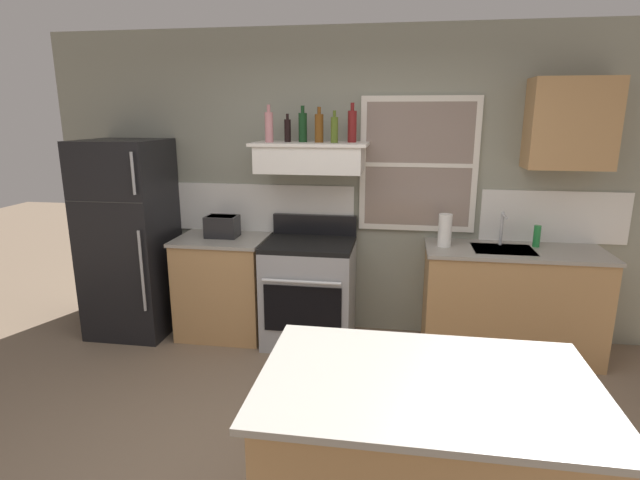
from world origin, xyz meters
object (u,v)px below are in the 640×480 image
toaster (222,226)px  bottle_dark_green_wine (303,127)px  bottle_red_label_wine (352,126)px  paper_towel_roll (445,230)px  bottle_balsamic_dark (288,130)px  stove_range (309,291)px  bottle_amber_wine (319,128)px  refrigerator (130,239)px  bottle_olive_oil_square (334,129)px  bottle_rose_pink (269,127)px  dish_soap_bottle (537,236)px  kitchen_island (422,473)px

toaster → bottle_dark_green_wine: 1.13m
bottle_red_label_wine → paper_towel_roll: 1.16m
bottle_dark_green_wine → bottle_balsamic_dark: bearing=179.2°
bottle_balsamic_dark → stove_range: bearing=-32.6°
toaster → bottle_amber_wine: 1.22m
refrigerator → bottle_olive_oil_square: size_ratio=6.84×
bottle_olive_oil_square → stove_range: bearing=-165.5°
bottle_olive_oil_square → bottle_red_label_wine: size_ratio=0.80×
bottle_red_label_wine → paper_towel_roll: bottle_red_label_wine is taller
bottle_red_label_wine → paper_towel_roll: (0.79, -0.12, -0.84)m
bottle_rose_pink → bottle_olive_oil_square: bottle_rose_pink is taller
bottle_rose_pink → dish_soap_bottle: 2.39m
bottle_rose_pink → bottle_balsamic_dark: bearing=30.3°
bottle_balsamic_dark → bottle_red_label_wine: 0.55m
stove_range → bottle_amber_wine: size_ratio=3.80×
bottle_amber_wine → dish_soap_bottle: 2.00m
stove_range → dish_soap_bottle: 1.96m
refrigerator → kitchen_island: refrigerator is taller
refrigerator → paper_towel_roll: refrigerator is taller
dish_soap_bottle → bottle_amber_wine: bearing=-178.4°
toaster → refrigerator: bearing=-174.6°
dish_soap_bottle → paper_towel_roll: bearing=-172.4°
refrigerator → bottle_rose_pink: 1.64m
kitchen_island → bottle_amber_wine: bearing=109.9°
bottle_rose_pink → paper_towel_roll: size_ratio=1.13×
bottle_olive_oil_square → kitchen_island: (0.69, -2.23, -1.40)m
toaster → bottle_dark_green_wine: (0.72, 0.07, 0.86)m
stove_range → dish_soap_bottle: size_ratio=6.06×
refrigerator → bottle_amber_wine: (1.72, 0.11, 0.99)m
bottle_balsamic_dark → bottle_amber_wine: 0.28m
bottle_rose_pink → bottle_balsamic_dark: (0.14, 0.08, -0.03)m
stove_range → bottle_red_label_wine: size_ratio=3.40×
stove_range → bottle_red_label_wine: (0.34, 0.15, 1.42)m
bottle_balsamic_dark → bottle_dark_green_wine: 0.13m
bottle_dark_green_wine → paper_towel_roll: bottle_dark_green_wine is taller
stove_range → bottle_olive_oil_square: bearing=14.5°
bottle_balsamic_dark → dish_soap_bottle: bearing=0.2°
bottle_amber_wine → bottle_olive_oil_square: bottle_amber_wine is taller
bottle_rose_pink → bottle_dark_green_wine: bottle_rose_pink is taller
stove_range → kitchen_island: (0.89, -2.18, -0.01)m
kitchen_island → bottle_rose_pink: bearing=119.0°
bottle_amber_wine → kitchen_island: bearing=-70.1°
bottle_red_label_wine → bottle_dark_green_wine: bearing=-176.6°
bottle_amber_wine → paper_towel_roll: bearing=-2.6°
stove_range → kitchen_island: size_ratio=0.78×
bottle_balsamic_dark → bottle_red_label_wine: bearing=2.4°
bottle_amber_wine → paper_towel_roll: bottle_amber_wine is taller
bottle_rose_pink → kitchen_island: 2.91m
bottle_amber_wine → stove_range: bearing=-130.3°
bottle_red_label_wine → dish_soap_bottle: bottle_red_label_wine is taller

